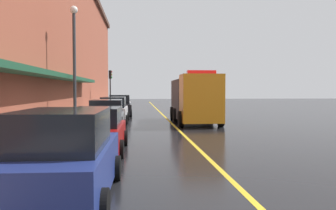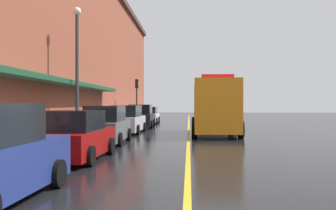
# 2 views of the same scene
# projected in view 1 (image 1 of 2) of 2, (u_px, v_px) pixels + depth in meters

# --- Properties ---
(ground_plane) EXTENTS (112.00, 112.00, 0.00)m
(ground_plane) POSITION_uv_depth(u_px,v_px,m) (164.00, 116.00, 29.57)
(ground_plane) COLOR black
(sidewalk_left) EXTENTS (2.40, 70.00, 0.15)m
(sidewalk_left) POSITION_uv_depth(u_px,v_px,m) (93.00, 116.00, 29.00)
(sidewalk_left) COLOR #ADA8A0
(sidewalk_left) RESTS_ON ground
(lane_center_stripe) EXTENTS (0.16, 70.00, 0.01)m
(lane_center_stripe) POSITION_uv_depth(u_px,v_px,m) (164.00, 116.00, 29.57)
(lane_center_stripe) COLOR gold
(lane_center_stripe) RESTS_ON ground
(brick_building_left) EXTENTS (11.22, 64.00, 13.68)m
(brick_building_left) POSITION_uv_depth(u_px,v_px,m) (11.00, 34.00, 27.11)
(brick_building_left) COLOR brown
(brick_building_left) RESTS_ON ground
(parked_car_0) EXTENTS (2.19, 4.66, 1.92)m
(parked_car_0) POSITION_uv_depth(u_px,v_px,m) (65.00, 158.00, 7.12)
(parked_car_0) COLOR navy
(parked_car_0) RESTS_ON ground
(parked_car_1) EXTENTS (2.14, 4.28, 1.69)m
(parked_car_1) POSITION_uv_depth(u_px,v_px,m) (98.00, 131.00, 12.65)
(parked_car_1) COLOR maroon
(parked_car_1) RESTS_ON ground
(parked_car_2) EXTENTS (2.03, 4.52, 1.82)m
(parked_car_2) POSITION_uv_depth(u_px,v_px,m) (107.00, 118.00, 17.87)
(parked_car_2) COLOR #595B60
(parked_car_2) RESTS_ON ground
(parked_car_3) EXTENTS (2.09, 4.82, 1.83)m
(parked_car_3) POSITION_uv_depth(u_px,v_px,m) (114.00, 111.00, 24.17)
(parked_car_3) COLOR silver
(parked_car_3) RESTS_ON ground
(parked_car_4) EXTENTS (2.22, 4.80, 1.88)m
(parked_car_4) POSITION_uv_depth(u_px,v_px,m) (120.00, 106.00, 30.18)
(parked_car_4) COLOR black
(parked_car_4) RESTS_ON ground
(parked_car_5) EXTENTS (2.12, 4.53, 1.64)m
(parked_car_5) POSITION_uv_depth(u_px,v_px,m) (122.00, 104.00, 36.13)
(parked_car_5) COLOR silver
(parked_car_5) RESTS_ON ground
(utility_truck) EXTENTS (2.92, 7.74, 3.54)m
(utility_truck) POSITION_uv_depth(u_px,v_px,m) (194.00, 99.00, 23.87)
(utility_truck) COLOR orange
(utility_truck) RESTS_ON ground
(parking_meter_0) EXTENTS (0.14, 0.18, 1.33)m
(parking_meter_0) POSITION_uv_depth(u_px,v_px,m) (109.00, 102.00, 35.56)
(parking_meter_0) COLOR #4C4C51
(parking_meter_0) RESTS_ON sidewalk_left
(parking_meter_1) EXTENTS (0.14, 0.18, 1.33)m
(parking_meter_1) POSITION_uv_depth(u_px,v_px,m) (109.00, 102.00, 36.38)
(parking_meter_1) COLOR #4C4C51
(parking_meter_1) RESTS_ON sidewalk_left
(parking_meter_2) EXTENTS (0.14, 0.18, 1.33)m
(parking_meter_2) POSITION_uv_depth(u_px,v_px,m) (10.00, 145.00, 7.83)
(parking_meter_2) COLOR #4C4C51
(parking_meter_2) RESTS_ON sidewalk_left
(street_lamp_left) EXTENTS (0.44, 0.44, 6.94)m
(street_lamp_left) POSITION_uv_depth(u_px,v_px,m) (74.00, 54.00, 19.24)
(street_lamp_left) COLOR #33383D
(street_lamp_left) RESTS_ON sidewalk_left
(traffic_light_near) EXTENTS (0.38, 0.36, 4.30)m
(traffic_light_near) POSITION_uv_depth(u_px,v_px,m) (110.00, 82.00, 37.03)
(traffic_light_near) COLOR #232326
(traffic_light_near) RESTS_ON sidewalk_left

